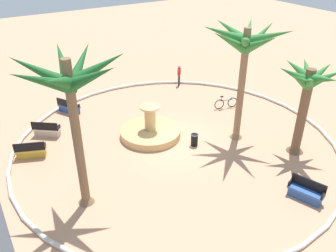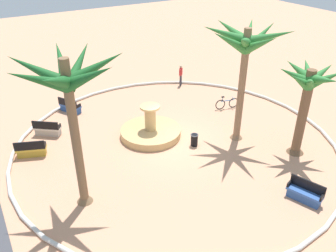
% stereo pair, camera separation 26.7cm
% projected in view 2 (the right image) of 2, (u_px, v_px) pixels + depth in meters
% --- Properties ---
extents(ground_plane, '(80.00, 80.00, 0.00)m').
position_uv_depth(ground_plane, '(176.00, 143.00, 20.43)').
color(ground_plane, tan).
extents(plaza_curb, '(18.33, 18.33, 0.20)m').
position_uv_depth(plaza_curb, '(176.00, 142.00, 20.39)').
color(plaza_curb, silver).
rests_on(plaza_curb, ground).
extents(fountain, '(3.61, 3.61, 1.99)m').
position_uv_depth(fountain, '(151.00, 131.00, 21.03)').
color(fountain, tan).
rests_on(fountain, ground).
extents(palm_tree_near_fountain, '(3.44, 3.28, 5.11)m').
position_uv_depth(palm_tree_near_fountain, '(307.00, 90.00, 17.77)').
color(palm_tree_near_fountain, brown).
rests_on(palm_tree_near_fountain, ground).
extents(palm_tree_by_curb, '(4.62, 4.46, 6.78)m').
position_uv_depth(palm_tree_by_curb, '(245.00, 48.00, 18.28)').
color(palm_tree_by_curb, '#8E6B4C').
rests_on(palm_tree_by_curb, ground).
extents(palm_tree_mid_plaza, '(4.36, 4.55, 7.05)m').
position_uv_depth(palm_tree_mid_plaza, '(68.00, 89.00, 13.37)').
color(palm_tree_mid_plaza, brown).
rests_on(palm_tree_mid_plaza, ground).
extents(bench_east, '(1.68, 0.98, 1.00)m').
position_uv_depth(bench_east, '(305.00, 194.00, 15.99)').
color(bench_east, '#335BA8').
rests_on(bench_east, ground).
extents(bench_west, '(1.38, 1.57, 1.00)m').
position_uv_depth(bench_west, '(48.00, 130.00, 21.09)').
color(bench_west, beige).
rests_on(bench_west, ground).
extents(bench_north, '(1.64, 1.22, 1.00)m').
position_uv_depth(bench_north, '(70.00, 107.00, 23.76)').
color(bench_north, '#335BA8').
rests_on(bench_north, ground).
extents(bench_southeast, '(1.06, 1.67, 1.00)m').
position_uv_depth(bench_southeast, '(31.00, 150.00, 19.13)').
color(bench_southeast, gold).
rests_on(bench_southeast, ground).
extents(trash_bin, '(0.46, 0.46, 0.73)m').
position_uv_depth(trash_bin, '(194.00, 140.00, 20.04)').
color(trash_bin, black).
rests_on(trash_bin, ground).
extents(bicycle_red_frame, '(0.55, 1.69, 0.94)m').
position_uv_depth(bicycle_red_frame, '(227.00, 103.00, 24.20)').
color(bicycle_red_frame, black).
rests_on(bicycle_red_frame, ground).
extents(person_cyclist_helmet, '(0.40, 0.40, 1.66)m').
position_uv_depth(person_cyclist_helmet, '(181.00, 74.00, 27.51)').
color(person_cyclist_helmet, '#33333D').
rests_on(person_cyclist_helmet, ground).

